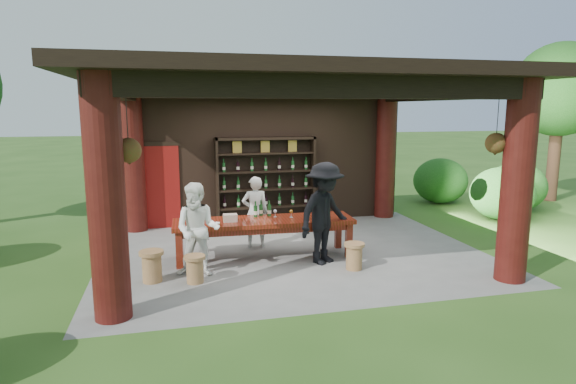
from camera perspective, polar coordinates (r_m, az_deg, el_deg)
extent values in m
plane|color=#2D5119|center=(9.72, 0.56, -7.09)|extent=(90.00, 90.00, 0.00)
cube|color=slate|center=(9.74, 0.56, -7.37)|extent=(7.40, 5.90, 0.10)
cube|color=black|center=(12.04, -2.66, 4.21)|extent=(7.00, 0.18, 3.30)
cube|color=maroon|center=(11.81, -15.01, 0.59)|extent=(0.95, 0.06, 2.00)
cylinder|color=#380C0A|center=(6.77, -20.73, -0.87)|extent=(0.50, 0.50, 3.30)
cylinder|color=#380C0A|center=(8.65, 25.51, 1.02)|extent=(0.50, 0.50, 3.30)
cylinder|color=#380C0A|center=(11.65, -17.87, 3.56)|extent=(0.50, 0.50, 3.30)
cylinder|color=#380C0A|center=(12.83, 11.50, 4.38)|extent=(0.50, 0.50, 3.30)
cube|color=black|center=(7.01, 5.57, 12.39)|extent=(6.70, 0.35, 0.35)
cube|color=black|center=(9.06, -19.51, 11.30)|extent=(0.30, 5.20, 0.30)
cube|color=black|center=(10.53, 17.77, 11.12)|extent=(0.30, 5.20, 0.30)
cube|color=black|center=(9.32, 0.60, 13.34)|extent=(7.50, 6.00, 0.20)
cylinder|color=black|center=(6.84, -18.52, 7.59)|extent=(0.01, 0.01, 0.75)
cone|color=black|center=(6.87, -18.31, 3.80)|extent=(0.32, 0.32, 0.18)
sphere|color=#1E5919|center=(6.86, -18.36, 4.71)|extent=(0.34, 0.34, 0.34)
cylinder|color=black|center=(8.54, 23.58, 7.64)|extent=(0.01, 0.01, 0.75)
cone|color=black|center=(8.56, 23.37, 4.60)|extent=(0.32, 0.32, 0.18)
sphere|color=#1E5919|center=(8.55, 23.42, 5.33)|extent=(0.34, 0.34, 0.34)
cube|color=#531C0B|center=(9.20, -2.86, -3.50)|extent=(3.45, 1.00, 0.08)
cube|color=#531C0B|center=(9.23, -2.86, -4.10)|extent=(3.25, 0.85, 0.12)
cube|color=#531C0B|center=(8.87, -12.77, -6.75)|extent=(0.12, 0.12, 0.67)
cube|color=#531C0B|center=(9.35, 7.21, -5.73)|extent=(0.12, 0.12, 0.67)
cube|color=#531C0B|center=(9.53, -12.71, -5.59)|extent=(0.12, 0.12, 0.67)
cube|color=#531C0B|center=(9.97, 5.95, -4.71)|extent=(0.12, 0.12, 0.67)
cylinder|color=olive|center=(8.16, -10.97, -9.15)|extent=(0.28, 0.28, 0.41)
cylinder|color=olive|center=(8.08, -11.02, -7.59)|extent=(0.35, 0.35, 0.06)
cylinder|color=olive|center=(8.73, 7.84, -7.72)|extent=(0.29, 0.29, 0.42)
cylinder|color=olive|center=(8.66, 7.88, -6.20)|extent=(0.37, 0.37, 0.06)
cylinder|color=olive|center=(8.35, -15.82, -8.68)|extent=(0.32, 0.32, 0.46)
cylinder|color=olive|center=(8.28, -15.90, -6.94)|extent=(0.40, 0.40, 0.06)
imported|color=silver|center=(9.88, -3.92, -2.39)|extent=(0.56, 0.38, 1.48)
imported|color=white|center=(8.33, -10.63, -4.42)|extent=(0.92, 0.80, 1.61)
imported|color=black|center=(8.84, 4.35, -2.54)|extent=(1.40, 1.23, 1.88)
cube|color=#BF6672|center=(9.06, -6.87, -3.06)|extent=(0.27, 0.19, 0.14)
ellipsoid|color=#194C14|center=(13.55, 24.00, -0.58)|extent=(1.60, 1.60, 1.36)
ellipsoid|color=#194C14|center=(15.26, 17.59, 0.90)|extent=(1.60, 1.60, 1.36)
ellipsoid|color=#194C14|center=(14.88, 25.40, 0.19)|extent=(1.60, 1.60, 1.36)
cylinder|color=#3F2819|center=(16.93, 29.05, 4.45)|extent=(0.36, 0.36, 3.20)
sphere|color=#194C14|center=(16.89, 29.57, 10.53)|extent=(2.80, 2.80, 2.80)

